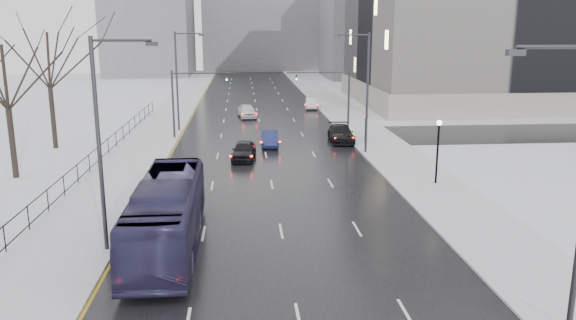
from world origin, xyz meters
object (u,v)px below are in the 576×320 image
object	(u,v)px
streetlight_l_far	(179,76)
sedan_center_far	(247,111)
streetlight_r_mid	(365,87)
streetlight_l_near	(103,135)
tree_park_d	(17,179)
sedan_center_near	(244,150)
bus	(167,214)
mast_signal_right	(338,94)
mast_signal_left	(184,96)
no_uturn_sign	(365,119)
sedan_right_near	(270,139)
sedan_right_far	(341,134)
tree_park_e	(56,149)
lamppost_r_mid	(438,142)
sedan_right_distant	(312,103)

from	to	relation	value
streetlight_l_far	sedan_center_far	xyz separation A→B (m)	(6.82, 8.32, -4.79)
streetlight_r_mid	streetlight_l_near	xyz separation A→B (m)	(-16.33, -20.00, 0.00)
tree_park_d	sedan_center_near	xyz separation A→B (m)	(15.97, 4.54, 0.79)
streetlight_l_near	bus	world-z (taller)	streetlight_l_near
tree_park_d	mast_signal_right	world-z (taller)	mast_signal_right
sedan_center_near	sedan_center_far	size ratio (longest dim) A/B	0.95
mast_signal_left	no_uturn_sign	bearing A→B (deg)	-13.60
no_uturn_sign	sedan_center_near	bearing A→B (deg)	-153.68
mast_signal_left	sedan_right_near	distance (m)	9.58
no_uturn_sign	sedan_right_near	world-z (taller)	no_uturn_sign
streetlight_l_near	sedan_right_far	distance (m)	29.83
tree_park_e	mast_signal_left	xyz separation A→B (m)	(10.87, 4.00, 4.11)
lamppost_r_mid	bus	bearing A→B (deg)	-149.50
sedan_right_far	streetlight_l_near	bearing A→B (deg)	-119.09
sedan_center_near	streetlight_l_near	bearing A→B (deg)	-102.83
sedan_center_near	sedan_right_distant	distance (m)	30.04
tree_park_d	sedan_center_near	distance (m)	16.62
lamppost_r_mid	sedan_right_distant	xyz separation A→B (m)	(-3.80, 37.20, -2.20)
tree_park_d	sedan_right_near	distance (m)	20.69
tree_park_d	mast_signal_left	world-z (taller)	mast_signal_left
mast_signal_left	sedan_right_distant	bearing A→B (deg)	52.89
streetlight_l_far	sedan_center_near	xyz separation A→B (m)	(6.34, -13.46, -4.83)
mast_signal_right	bus	world-z (taller)	mast_signal_right
tree_park_e	sedan_right_near	distance (m)	18.72
mast_signal_right	sedan_right_far	size ratio (longest dim) A/B	1.24
streetlight_l_far	bus	xyz separation A→B (m)	(2.62, -31.75, -3.91)
streetlight_l_far	sedan_center_far	size ratio (longest dim) A/B	2.17
streetlight_l_far	sedan_right_near	distance (m)	13.01
sedan_right_near	sedan_right_far	size ratio (longest dim) A/B	0.79
streetlight_r_mid	streetlight_l_far	bearing A→B (deg)	143.70
mast_signal_left	sedan_right_distant	world-z (taller)	mast_signal_left
sedan_right_near	streetlight_l_far	bearing A→B (deg)	136.71
mast_signal_right	bus	bearing A→B (deg)	-114.89
tree_park_e	sedan_right_near	world-z (taller)	tree_park_e
tree_park_e	streetlight_l_near	world-z (taller)	streetlight_l_near
mast_signal_right	sedan_center_far	xyz separation A→B (m)	(-8.68, 12.33, -3.28)
mast_signal_right	mast_signal_left	bearing A→B (deg)	180.00
mast_signal_left	sedan_right_far	world-z (taller)	mast_signal_left
streetlight_l_far	sedan_right_far	size ratio (longest dim) A/B	1.91
tree_park_e	sedan_right_far	world-z (taller)	tree_park_e
streetlight_l_near	sedan_right_near	world-z (taller)	streetlight_l_near
mast_signal_right	bus	xyz separation A→B (m)	(-12.87, -27.75, -2.40)
streetlight_l_far	bus	world-z (taller)	streetlight_l_far
streetlight_r_mid	mast_signal_right	size ratio (longest dim) A/B	1.54
sedan_right_far	mast_signal_right	bearing A→B (deg)	89.88
streetlight_l_near	sedan_center_near	bearing A→B (deg)	71.13
sedan_center_near	bus	bearing A→B (deg)	-95.44
tree_park_d	mast_signal_right	xyz separation A→B (m)	(25.13, 14.00, 4.11)
sedan_right_distant	sedan_right_far	bearing A→B (deg)	-82.00
mast_signal_left	no_uturn_sign	size ratio (longest dim) A/B	2.41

